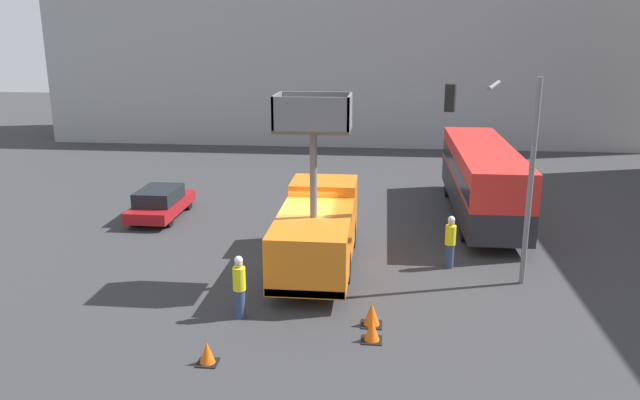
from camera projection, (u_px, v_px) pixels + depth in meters
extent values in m
plane|color=#333335|center=(299.00, 265.00, 22.76)|extent=(120.00, 120.00, 0.00)
cube|color=#9E9EA3|center=(348.00, 68.00, 48.70)|extent=(44.00, 10.00, 10.76)
cube|color=orange|center=(324.00, 208.00, 24.35)|extent=(2.49, 2.16, 2.21)
cube|color=orange|center=(314.00, 243.00, 20.94)|extent=(2.49, 5.04, 1.82)
cube|color=red|center=(304.00, 294.00, 18.77)|extent=(2.44, 0.10, 0.24)
cylinder|color=black|center=(297.00, 232.00, 24.73)|extent=(0.30, 1.05, 1.05)
cylinder|color=black|center=(352.00, 234.00, 24.52)|extent=(0.30, 1.05, 1.05)
cylinder|color=black|center=(282.00, 265.00, 21.28)|extent=(0.30, 1.05, 1.05)
cylinder|color=black|center=(346.00, 268.00, 21.06)|extent=(0.30, 1.05, 1.05)
cylinder|color=slate|center=(313.00, 174.00, 20.32)|extent=(0.24, 0.24, 2.89)
cube|color=brown|center=(313.00, 129.00, 19.92)|extent=(2.40, 1.77, 0.10)
cube|color=slate|center=(277.00, 110.00, 19.88)|extent=(0.08, 1.77, 1.05)
cube|color=slate|center=(350.00, 111.00, 19.65)|extent=(0.08, 1.77, 1.05)
cube|color=slate|center=(316.00, 108.00, 20.58)|extent=(2.40, 0.08, 1.05)
cube|color=slate|center=(310.00, 114.00, 18.96)|extent=(2.40, 0.08, 1.05)
cube|color=#232328|center=(481.00, 193.00, 28.34)|extent=(2.49, 11.26, 1.26)
cube|color=red|center=(483.00, 163.00, 27.97)|extent=(2.49, 11.26, 1.53)
cube|color=black|center=(482.00, 168.00, 28.03)|extent=(2.51, 10.81, 0.68)
cylinder|color=black|center=(448.00, 186.00, 31.94)|extent=(0.30, 1.12, 1.12)
cylinder|color=black|center=(492.00, 187.00, 31.72)|extent=(0.30, 1.12, 1.12)
cylinder|color=black|center=(465.00, 227.00, 25.24)|extent=(0.30, 1.12, 1.12)
cylinder|color=black|center=(520.00, 229.00, 25.03)|extent=(0.30, 1.12, 1.12)
cylinder|color=slate|center=(530.00, 185.00, 20.21)|extent=(0.18, 0.18, 6.89)
cylinder|color=slate|center=(494.00, 85.00, 19.86)|extent=(0.85, 2.68, 0.13)
cube|color=black|center=(450.00, 98.00, 20.46)|extent=(0.39, 0.39, 0.90)
sphere|color=red|center=(451.00, 90.00, 20.39)|extent=(0.20, 0.20, 0.20)
cylinder|color=navy|center=(240.00, 304.00, 18.50)|extent=(0.32, 0.32, 0.89)
cylinder|color=yellow|center=(239.00, 279.00, 18.29)|extent=(0.38, 0.38, 0.70)
sphere|color=tan|center=(239.00, 264.00, 18.16)|extent=(0.24, 0.24, 0.24)
sphere|color=white|center=(238.00, 260.00, 18.14)|extent=(0.25, 0.25, 0.25)
cylinder|color=navy|center=(449.00, 256.00, 22.39)|extent=(0.32, 0.32, 0.88)
cylinder|color=yellow|center=(451.00, 235.00, 22.18)|extent=(0.38, 0.38, 0.70)
sphere|color=tan|center=(451.00, 222.00, 22.06)|extent=(0.24, 0.24, 0.24)
sphere|color=white|center=(451.00, 220.00, 22.03)|extent=(0.25, 0.25, 0.25)
cube|color=black|center=(371.00, 324.00, 18.13)|extent=(0.61, 0.61, 0.03)
cone|color=#F25B0F|center=(372.00, 314.00, 18.04)|extent=(0.49, 0.49, 0.70)
cube|color=black|center=(372.00, 340.00, 17.22)|extent=(0.56, 0.56, 0.03)
cone|color=#F25B0F|center=(372.00, 330.00, 17.14)|extent=(0.45, 0.45, 0.64)
cube|color=black|center=(208.00, 363.00, 16.05)|extent=(0.53, 0.53, 0.03)
cone|color=#F25B0F|center=(207.00, 353.00, 15.98)|extent=(0.42, 0.42, 0.60)
cube|color=maroon|center=(161.00, 206.00, 28.41)|extent=(1.86, 4.42, 0.50)
cube|color=black|center=(159.00, 195.00, 28.05)|extent=(1.64, 2.43, 0.63)
cylinder|color=black|center=(155.00, 202.00, 29.86)|extent=(0.22, 0.64, 0.64)
cylinder|color=black|center=(188.00, 203.00, 29.69)|extent=(0.22, 0.64, 0.64)
cylinder|color=black|center=(133.00, 219.00, 27.23)|extent=(0.22, 0.64, 0.64)
cylinder|color=black|center=(169.00, 220.00, 27.07)|extent=(0.22, 0.64, 0.64)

